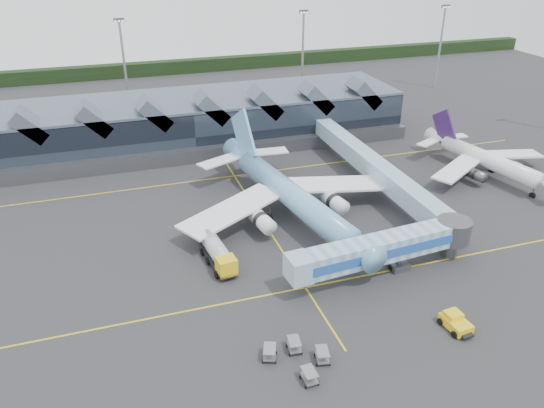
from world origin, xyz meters
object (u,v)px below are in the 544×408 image
object	(u,v)px
fuel_truck	(217,251)
pushback_tug	(456,322)
main_airliner	(288,192)
regional_jet	(484,159)
jet_bridge	(393,246)

from	to	relation	value
fuel_truck	pushback_tug	distance (m)	31.10
main_airliner	regional_jet	xyz separation A→B (m)	(39.37, 3.69, -0.86)
regional_jet	jet_bridge	distance (m)	38.70
jet_bridge	regional_jet	bearing A→B (deg)	30.69
regional_jet	fuel_truck	size ratio (longest dim) A/B	2.93
pushback_tug	main_airliner	bearing A→B (deg)	101.14
regional_jet	jet_bridge	xyz separation A→B (m)	(-31.51, -22.46, 0.66)
jet_bridge	fuel_truck	world-z (taller)	jet_bridge
main_airliner	jet_bridge	bearing A→B (deg)	-77.53
main_airliner	jet_bridge	size ratio (longest dim) A/B	1.57
pushback_tug	fuel_truck	bearing A→B (deg)	131.61
fuel_truck	pushback_tug	world-z (taller)	fuel_truck
pushback_tug	regional_jet	bearing A→B (deg)	43.81
main_airliner	jet_bridge	distance (m)	20.36
jet_bridge	pushback_tug	xyz separation A→B (m)	(1.25, -12.34, -3.01)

